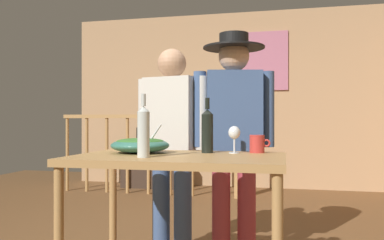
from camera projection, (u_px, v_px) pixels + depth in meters
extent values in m
cube|color=tan|center=(233.00, 100.00, 6.13)|extent=(5.05, 0.10, 2.65)
cube|color=#B56881|center=(264.00, 61.00, 5.97)|extent=(0.70, 0.03, 0.88)
cylinder|color=#B2844C|center=(67.00, 154.00, 5.74)|extent=(0.04, 0.04, 1.04)
cylinder|color=#B2844C|center=(87.00, 155.00, 5.67)|extent=(0.04, 0.04, 1.04)
cylinder|color=#B2844C|center=(107.00, 155.00, 5.60)|extent=(0.04, 0.04, 1.04)
cylinder|color=#B2844C|center=(127.00, 156.00, 5.53)|extent=(0.04, 0.04, 1.04)
cylinder|color=#B2844C|center=(148.00, 156.00, 5.46)|extent=(0.04, 0.04, 1.04)
cylinder|color=#B2844C|center=(170.00, 157.00, 5.39)|extent=(0.04, 0.04, 1.04)
cylinder|color=#B2844C|center=(192.00, 157.00, 5.32)|extent=(0.04, 0.04, 1.04)
cylinder|color=#B2844C|center=(215.00, 157.00, 5.26)|extent=(0.04, 0.04, 1.04)
cylinder|color=#B2844C|center=(238.00, 158.00, 5.19)|extent=(0.04, 0.04, 1.04)
cube|color=#B2844C|center=(149.00, 116.00, 5.46)|extent=(2.54, 0.07, 0.05)
cube|color=#B2844C|center=(238.00, 154.00, 5.19)|extent=(0.10, 0.10, 1.14)
cube|color=#38281E|center=(153.00, 169.00, 6.06)|extent=(0.90, 0.40, 0.53)
cube|color=black|center=(153.00, 151.00, 6.06)|extent=(0.20, 0.12, 0.02)
cylinder|color=black|center=(153.00, 148.00, 6.06)|extent=(0.03, 0.03, 0.08)
cube|color=black|center=(153.00, 137.00, 6.03)|extent=(0.50, 0.06, 0.27)
cube|color=black|center=(152.00, 137.00, 6.00)|extent=(0.46, 0.01, 0.24)
cube|color=#B2844C|center=(179.00, 159.00, 2.24)|extent=(1.17, 0.74, 0.04)
cylinder|color=#B2844C|center=(113.00, 213.00, 2.68)|extent=(0.05, 0.05, 0.77)
cylinder|color=#B2844C|center=(279.00, 222.00, 2.44)|extent=(0.05, 0.05, 0.77)
ellipsoid|color=#337060|center=(140.00, 145.00, 2.41)|extent=(0.35, 0.35, 0.09)
ellipsoid|color=#38702D|center=(140.00, 141.00, 2.41)|extent=(0.29, 0.29, 0.04)
cylinder|color=silver|center=(151.00, 139.00, 2.39)|extent=(0.13, 0.01, 0.18)
cylinder|color=silver|center=(234.00, 153.00, 2.38)|extent=(0.06, 0.06, 0.01)
cylinder|color=silver|center=(234.00, 145.00, 2.38)|extent=(0.01, 0.01, 0.09)
ellipsoid|color=silver|center=(234.00, 132.00, 2.38)|extent=(0.07, 0.07, 0.08)
cylinder|color=silver|center=(143.00, 135.00, 2.11)|extent=(0.07, 0.07, 0.24)
cone|color=silver|center=(143.00, 109.00, 2.11)|extent=(0.07, 0.07, 0.03)
cylinder|color=silver|center=(143.00, 100.00, 2.11)|extent=(0.02, 0.02, 0.06)
cylinder|color=black|center=(207.00, 134.00, 2.41)|extent=(0.07, 0.07, 0.23)
cone|color=black|center=(207.00, 112.00, 2.41)|extent=(0.07, 0.07, 0.03)
cylinder|color=black|center=(207.00, 103.00, 2.41)|extent=(0.03, 0.03, 0.07)
cylinder|color=#B7332D|center=(257.00, 144.00, 2.42)|extent=(0.09, 0.09, 0.11)
torus|color=#B7332D|center=(267.00, 143.00, 2.40)|extent=(0.05, 0.01, 0.05)
cylinder|color=#3D5684|center=(183.00, 206.00, 2.89)|extent=(0.13, 0.13, 0.77)
cylinder|color=#3D5684|center=(161.00, 204.00, 2.97)|extent=(0.13, 0.13, 0.77)
cube|color=beige|center=(172.00, 115.00, 2.93)|extent=(0.42, 0.30, 0.55)
cylinder|color=beige|center=(202.00, 113.00, 2.83)|extent=(0.09, 0.09, 0.52)
cylinder|color=beige|center=(144.00, 113.00, 3.03)|extent=(0.09, 0.09, 0.52)
sphere|color=tan|center=(172.00, 63.00, 2.93)|extent=(0.21, 0.21, 0.21)
cylinder|color=#9E3842|center=(247.00, 207.00, 2.83)|extent=(0.13, 0.13, 0.79)
cylinder|color=#9E3842|center=(221.00, 207.00, 2.83)|extent=(0.13, 0.13, 0.79)
cube|color=#3D5684|center=(234.00, 111.00, 2.83)|extent=(0.42, 0.30, 0.56)
cylinder|color=#3D5684|center=(268.00, 109.00, 2.83)|extent=(0.09, 0.09, 0.53)
cylinder|color=#3D5684|center=(200.00, 109.00, 2.83)|extent=(0.09, 0.09, 0.53)
sphere|color=#D8A884|center=(234.00, 56.00, 2.83)|extent=(0.22, 0.22, 0.22)
cylinder|color=black|center=(234.00, 48.00, 2.83)|extent=(0.44, 0.44, 0.01)
cylinder|color=black|center=(234.00, 41.00, 2.83)|extent=(0.21, 0.21, 0.10)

